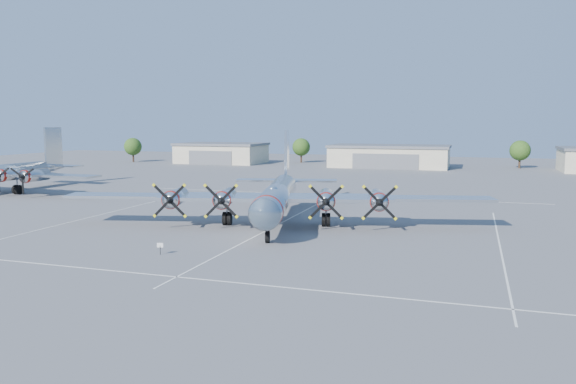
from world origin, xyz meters
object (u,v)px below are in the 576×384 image
(bomber_west, at_px, (4,192))
(info_placard, at_px, (160,246))
(hangar_center, at_px, (389,156))
(tree_east, at_px, (520,151))
(hangar_west, at_px, (222,153))
(tree_far_west, at_px, (133,147))
(main_bomber_b29, at_px, (278,223))
(tree_west, at_px, (301,147))

(bomber_west, height_order, info_placard, bomber_west)
(hangar_center, height_order, tree_east, tree_east)
(hangar_west, bearing_deg, hangar_center, -0.00)
(hangar_center, xyz_separation_m, tree_far_west, (-70.00, -3.96, 1.51))
(main_bomber_b29, bearing_deg, tree_east, 56.67)
(hangar_west, height_order, tree_west, tree_west)
(main_bomber_b29, distance_m, bomber_west, 51.40)
(bomber_west, bearing_deg, main_bomber_b29, -12.36)
(hangar_center, bearing_deg, hangar_west, 180.00)
(hangar_west, distance_m, tree_east, 75.26)
(hangar_center, xyz_separation_m, bomber_west, (-50.34, -69.03, -2.71))
(hangar_west, distance_m, tree_west, 21.61)
(tree_west, bearing_deg, hangar_center, -17.82)
(tree_far_west, distance_m, tree_west, 46.57)
(hangar_west, relative_size, tree_west, 3.40)
(tree_west, relative_size, info_placard, 6.68)
(main_bomber_b29, xyz_separation_m, info_placard, (-4.21, -17.19, 0.70))
(tree_east, relative_size, bomber_west, 0.18)
(hangar_center, height_order, tree_west, tree_west)
(tree_west, bearing_deg, tree_far_west, -165.07)
(bomber_west, relative_size, info_placard, 38.13)
(tree_west, xyz_separation_m, main_bomber_b29, (24.59, -89.30, -4.22))
(hangar_west, relative_size, hangar_center, 0.79)
(tree_far_west, xyz_separation_m, bomber_west, (19.66, -65.06, -4.22))
(info_placard, bearing_deg, tree_east, 57.48)
(tree_east, relative_size, main_bomber_b29, 0.15)
(tree_west, relative_size, bomber_west, 0.18)
(hangar_west, relative_size, bomber_west, 0.60)
(main_bomber_b29, relative_size, bomber_west, 1.17)
(hangar_center, height_order, tree_far_west, tree_far_west)
(hangar_west, bearing_deg, bomber_west, -94.42)
(bomber_west, bearing_deg, hangar_center, 55.31)
(hangar_center, distance_m, bomber_west, 85.47)
(hangar_center, height_order, main_bomber_b29, hangar_center)
(hangar_west, xyz_separation_m, hangar_center, (45.00, -0.00, -0.00))
(hangar_west, relative_size, tree_far_west, 3.40)
(hangar_west, height_order, tree_east, tree_east)
(tree_west, distance_m, tree_east, 55.04)
(hangar_center, distance_m, tree_west, 26.30)
(hangar_west, height_order, main_bomber_b29, hangar_west)
(hangar_center, xyz_separation_m, tree_west, (-25.00, 8.04, 1.51))
(hangar_west, height_order, hangar_center, same)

